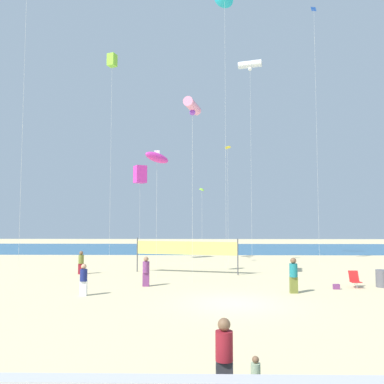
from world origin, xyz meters
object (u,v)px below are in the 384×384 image
at_px(kite_blue_diamond, 314,22).
at_px(trash_barrel, 382,279).
at_px(folding_beach_chair, 355,279).
at_px(kite_yellow_diamond, 227,150).
at_px(toddler_figure, 256,376).
at_px(kite_magenta_box, 140,174).
at_px(beachgoer_plum_shirt, 146,270).
at_px(mother_figure, 224,354).
at_px(beachgoer_navy_shirt, 84,279).
at_px(beachgoer_teal_shirt, 294,274).
at_px(beachgoer_olive_shirt, 81,262).
at_px(kite_lime_diamond, 202,191).
at_px(kite_pink_tube, 192,107).
at_px(kite_magenta_inflatable, 157,158).
at_px(kite_white_tube, 250,65).
at_px(volleyball_net, 186,249).
at_px(kite_lime_box, 112,61).
at_px(beach_handbag, 336,287).

bearing_deg(kite_blue_diamond, trash_barrel, -90.38).
distance_m(folding_beach_chair, kite_yellow_diamond, 16.08).
relative_size(toddler_figure, kite_magenta_box, 0.10).
bearing_deg(beachgoer_plum_shirt, kite_yellow_diamond, -26.10).
bearing_deg(kite_yellow_diamond, mother_figure, -94.29).
relative_size(mother_figure, beachgoer_navy_shirt, 1.04).
height_order(mother_figure, beachgoer_teal_shirt, beachgoer_teal_shirt).
bearing_deg(beachgoer_olive_shirt, kite_lime_diamond, -147.55).
distance_m(toddler_figure, kite_pink_tube, 18.32).
relative_size(kite_magenta_inflatable, kite_white_tube, 0.44).
distance_m(volleyball_net, kite_magenta_box, 10.97).
distance_m(beachgoer_navy_shirt, kite_lime_box, 19.80).
relative_size(kite_magenta_box, kite_lime_box, 0.50).
distance_m(beachgoer_teal_shirt, kite_magenta_inflatable, 11.61).
relative_size(beachgoer_olive_shirt, folding_beach_chair, 1.75).
bearing_deg(kite_lime_diamond, folding_beach_chair, -58.62).
bearing_deg(beachgoer_plum_shirt, kite_magenta_box, 8.86).
distance_m(volleyball_net, kite_lime_diamond, 9.10).
relative_size(kite_blue_diamond, kite_lime_box, 1.30).
xyz_separation_m(trash_barrel, kite_white_tube, (-5.06, 15.02, 17.97)).
height_order(beachgoer_plum_shirt, beachgoer_navy_shirt, beachgoer_plum_shirt).
relative_size(beachgoer_olive_shirt, kite_lime_diamond, 0.24).
xyz_separation_m(beachgoer_teal_shirt, volleyball_net, (-5.64, 7.32, 0.69)).
xyz_separation_m(kite_yellow_diamond, kite_lime_box, (-9.47, -2.42, 6.90)).
distance_m(folding_beach_chair, kite_white_tube, 23.79).
relative_size(beachgoer_teal_shirt, beachgoer_olive_shirt, 1.13).
bearing_deg(mother_figure, kite_yellow_diamond, 75.34).
relative_size(kite_pink_tube, kite_blue_diamond, 0.49).
bearing_deg(kite_blue_diamond, volleyball_net, -151.28).
relative_size(beachgoer_teal_shirt, kite_white_tube, 0.09).
distance_m(beach_handbag, kite_magenta_inflatable, 13.36).
relative_size(kite_yellow_diamond, kite_lime_box, 0.59).
height_order(kite_pink_tube, kite_white_tube, kite_white_tube).
bearing_deg(beachgoer_plum_shirt, kite_magenta_inflatable, -3.65).
xyz_separation_m(beachgoer_navy_shirt, kite_lime_box, (-1.46, 11.95, 15.72)).
relative_size(beachgoer_olive_shirt, beachgoer_navy_shirt, 1.01).
bearing_deg(kite_yellow_diamond, beachgoer_plum_shirt, -114.86).
distance_m(folding_beach_chair, kite_magenta_box, 20.64).
distance_m(mother_figure, kite_lime_box, 28.73).
height_order(toddler_figure, kite_blue_diamond, kite_blue_diamond).
height_order(beachgoer_navy_shirt, beach_handbag, beachgoer_navy_shirt).
height_order(beachgoer_olive_shirt, kite_magenta_inflatable, kite_magenta_inflatable).
bearing_deg(beachgoer_teal_shirt, beach_handbag, -3.66).
bearing_deg(kite_lime_diamond, beach_handbag, -63.40).
relative_size(mother_figure, kite_magenta_inflatable, 0.19).
bearing_deg(beachgoer_teal_shirt, kite_pink_tube, 118.04).
distance_m(beachgoer_navy_shirt, folding_beach_chair, 14.25).
xyz_separation_m(kite_magenta_inflatable, kite_lime_diamond, (3.04, 9.42, -1.53)).
height_order(folding_beach_chair, volleyball_net, volleyball_net).
bearing_deg(kite_yellow_diamond, kite_magenta_box, 166.91).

